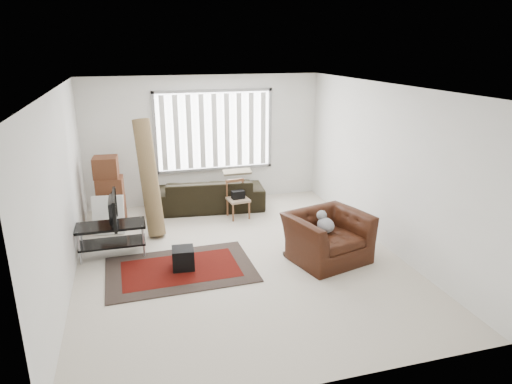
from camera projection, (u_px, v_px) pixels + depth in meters
room at (233, 145)px, 7.28m from camera, size 6.00×6.02×2.71m
persian_rug at (181, 269)px, 6.96m from camera, size 2.24×1.52×0.02m
tv_stand at (111, 233)px, 7.34m from camera, size 1.08×0.49×0.54m
tv at (109, 210)px, 7.22m from camera, size 0.11×0.87×0.50m
subwoofer at (183, 258)px, 6.94m from camera, size 0.35×0.35×0.33m
moving_boxes at (109, 193)px, 8.62m from camera, size 0.57×0.53×1.31m
white_flatpack at (108, 215)px, 8.22m from camera, size 0.58×0.29×0.70m
rolled_rug at (149, 178)px, 8.06m from camera, size 0.49×0.87×2.08m
sofa at (209, 189)px, 9.44m from camera, size 2.34×1.20×0.87m
side_chair at (238, 197)px, 8.99m from camera, size 0.44×0.44×0.75m
armchair at (328, 234)px, 7.19m from camera, size 1.40×1.29×0.87m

